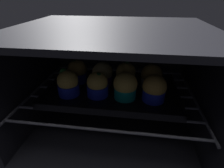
{
  "coord_description": "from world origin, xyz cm",
  "views": [
    {
      "loc": [
        6.91,
        -29.44,
        44.58
      ],
      "look_at": [
        0.0,
        20.84,
        17.35
      ],
      "focal_mm": 27.8,
      "sensor_mm": 36.0,
      "label": 1
    }
  ],
  "objects_px": {
    "muffin_row1_col2": "(126,75)",
    "muffin_row1_col3": "(151,77)",
    "muffin_row0_col0": "(68,83)",
    "muffin_row0_col1": "(97,85)",
    "muffin_row1_col1": "(102,74)",
    "muffin_row0_col3": "(154,89)",
    "muffin_row1_col0": "(77,72)",
    "baking_tray": "(112,91)",
    "muffin_row0_col2": "(125,86)"
  },
  "relations": [
    {
      "from": "muffin_row1_col2",
      "to": "muffin_row1_col3",
      "type": "bearing_deg",
      "value": -0.8
    },
    {
      "from": "muffin_row1_col3",
      "to": "muffin_row1_col2",
      "type": "bearing_deg",
      "value": 179.2
    },
    {
      "from": "muffin_row0_col0",
      "to": "muffin_row1_col3",
      "type": "distance_m",
      "value": 0.28
    },
    {
      "from": "muffin_row0_col1",
      "to": "muffin_row1_col1",
      "type": "height_order",
      "value": "same"
    },
    {
      "from": "muffin_row0_col3",
      "to": "muffin_row1_col2",
      "type": "bearing_deg",
      "value": 135.92
    },
    {
      "from": "muffin_row1_col0",
      "to": "muffin_row1_col2",
      "type": "xyz_separation_m",
      "value": [
        0.17,
        -0.0,
        0.0
      ]
    },
    {
      "from": "muffin_row0_col3",
      "to": "muffin_row1_col1",
      "type": "height_order",
      "value": "muffin_row0_col3"
    },
    {
      "from": "baking_tray",
      "to": "muffin_row0_col1",
      "type": "height_order",
      "value": "muffin_row0_col1"
    },
    {
      "from": "muffin_row0_col3",
      "to": "muffin_row1_col2",
      "type": "relative_size",
      "value": 0.97
    },
    {
      "from": "muffin_row0_col3",
      "to": "muffin_row0_col0",
      "type": "bearing_deg",
      "value": -179.43
    },
    {
      "from": "muffin_row0_col1",
      "to": "muffin_row1_col0",
      "type": "xyz_separation_m",
      "value": [
        -0.09,
        0.09,
        0.0
      ]
    },
    {
      "from": "muffin_row0_col1",
      "to": "muffin_row0_col3",
      "type": "distance_m",
      "value": 0.17
    },
    {
      "from": "muffin_row0_col0",
      "to": "muffin_row1_col1",
      "type": "relative_size",
      "value": 1.09
    },
    {
      "from": "muffin_row0_col0",
      "to": "muffin_row0_col3",
      "type": "bearing_deg",
      "value": 0.57
    },
    {
      "from": "muffin_row0_col2",
      "to": "muffin_row1_col2",
      "type": "xyz_separation_m",
      "value": [
        -0.0,
        0.09,
        -0.0
      ]
    },
    {
      "from": "muffin_row1_col2",
      "to": "muffin_row1_col3",
      "type": "xyz_separation_m",
      "value": [
        0.09,
        -0.0,
        -0.0
      ]
    },
    {
      "from": "muffin_row0_col0",
      "to": "muffin_row0_col2",
      "type": "height_order",
      "value": "same"
    },
    {
      "from": "muffin_row1_col0",
      "to": "muffin_row1_col1",
      "type": "xyz_separation_m",
      "value": [
        0.09,
        -0.0,
        -0.0
      ]
    },
    {
      "from": "muffin_row0_col2",
      "to": "muffin_row1_col0",
      "type": "height_order",
      "value": "muffin_row0_col2"
    },
    {
      "from": "baking_tray",
      "to": "muffin_row1_col2",
      "type": "height_order",
      "value": "muffin_row1_col2"
    },
    {
      "from": "muffin_row0_col2",
      "to": "muffin_row1_col1",
      "type": "xyz_separation_m",
      "value": [
        -0.09,
        0.09,
        -0.0
      ]
    },
    {
      "from": "muffin_row0_col3",
      "to": "baking_tray",
      "type": "bearing_deg",
      "value": 161.73
    },
    {
      "from": "baking_tray",
      "to": "muffin_row0_col0",
      "type": "bearing_deg",
      "value": -160.78
    },
    {
      "from": "muffin_row1_col0",
      "to": "muffin_row1_col3",
      "type": "distance_m",
      "value": 0.26
    },
    {
      "from": "muffin_row1_col2",
      "to": "muffin_row1_col3",
      "type": "relative_size",
      "value": 1.06
    },
    {
      "from": "muffin_row1_col0",
      "to": "muffin_row1_col3",
      "type": "height_order",
      "value": "muffin_row1_col0"
    },
    {
      "from": "baking_tray",
      "to": "muffin_row1_col2",
      "type": "bearing_deg",
      "value": 46.27
    },
    {
      "from": "muffin_row0_col1",
      "to": "muffin_row1_col1",
      "type": "bearing_deg",
      "value": 89.96
    },
    {
      "from": "muffin_row1_col3",
      "to": "muffin_row0_col2",
      "type": "bearing_deg",
      "value": -134.24
    },
    {
      "from": "muffin_row1_col2",
      "to": "muffin_row0_col3",
      "type": "bearing_deg",
      "value": -44.08
    },
    {
      "from": "muffin_row0_col0",
      "to": "muffin_row1_col1",
      "type": "bearing_deg",
      "value": 43.89
    },
    {
      "from": "baking_tray",
      "to": "muffin_row1_col2",
      "type": "xyz_separation_m",
      "value": [
        0.04,
        0.04,
        0.04
      ]
    },
    {
      "from": "baking_tray",
      "to": "muffin_row0_col2",
      "type": "height_order",
      "value": "muffin_row0_col2"
    },
    {
      "from": "baking_tray",
      "to": "muffin_row0_col1",
      "type": "relative_size",
      "value": 5.39
    },
    {
      "from": "baking_tray",
      "to": "muffin_row0_col3",
      "type": "relative_size",
      "value": 5.2
    },
    {
      "from": "muffin_row0_col2",
      "to": "muffin_row1_col1",
      "type": "distance_m",
      "value": 0.12
    },
    {
      "from": "muffin_row0_col0",
      "to": "muffin_row0_col2",
      "type": "distance_m",
      "value": 0.18
    },
    {
      "from": "muffin_row0_col3",
      "to": "muffin_row1_col2",
      "type": "height_order",
      "value": "muffin_row1_col2"
    },
    {
      "from": "muffin_row0_col0",
      "to": "muffin_row1_col2",
      "type": "relative_size",
      "value": 1.0
    },
    {
      "from": "muffin_row0_col2",
      "to": "muffin_row1_col3",
      "type": "height_order",
      "value": "muffin_row0_col2"
    },
    {
      "from": "baking_tray",
      "to": "muffin_row1_col3",
      "type": "distance_m",
      "value": 0.14
    },
    {
      "from": "baking_tray",
      "to": "muffin_row1_col0",
      "type": "bearing_deg",
      "value": 160.79
    },
    {
      "from": "baking_tray",
      "to": "muffin_row0_col1",
      "type": "bearing_deg",
      "value": -135.17
    },
    {
      "from": "baking_tray",
      "to": "muffin_row1_col0",
      "type": "distance_m",
      "value": 0.15
    },
    {
      "from": "muffin_row0_col1",
      "to": "muffin_row1_col1",
      "type": "xyz_separation_m",
      "value": [
        0.0,
        0.08,
        -0.0
      ]
    },
    {
      "from": "muffin_row0_col0",
      "to": "muffin_row1_col2",
      "type": "xyz_separation_m",
      "value": [
        0.18,
        0.09,
        -0.0
      ]
    },
    {
      "from": "muffin_row1_col1",
      "to": "muffin_row1_col2",
      "type": "xyz_separation_m",
      "value": [
        0.08,
        0.0,
        0.0
      ]
    },
    {
      "from": "muffin_row0_col2",
      "to": "muffin_row1_col3",
      "type": "distance_m",
      "value": 0.12
    },
    {
      "from": "muffin_row0_col1",
      "to": "muffin_row1_col2",
      "type": "height_order",
      "value": "muffin_row1_col2"
    },
    {
      "from": "muffin_row0_col0",
      "to": "muffin_row1_col2",
      "type": "distance_m",
      "value": 0.2
    }
  ]
}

